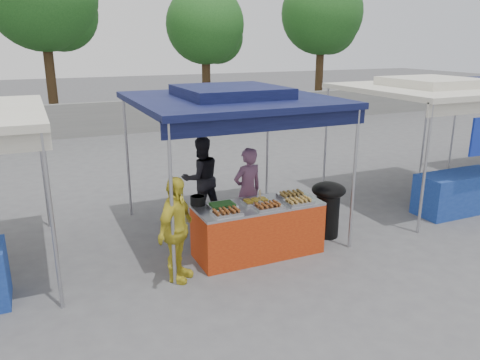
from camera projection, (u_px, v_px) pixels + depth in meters
name	position (u px, v px, depth m)	size (l,w,h in m)	color
ground_plane	(255.00, 251.00, 7.64)	(80.00, 80.00, 0.00)	#505052
back_wall	(124.00, 117.00, 17.08)	(40.00, 0.25, 1.20)	slate
main_canopy	(231.00, 99.00, 7.81)	(3.20, 3.20, 2.57)	#A7A6AD
neighbor_stall_right	(443.00, 128.00, 9.45)	(3.20, 3.20, 2.57)	#A7A6AD
tree_1	(46.00, 0.00, 17.01)	(4.00, 4.00, 6.88)	#392816
tree_2	(208.00, 28.00, 19.42)	(3.32, 3.22, 5.54)	#392816
tree_3	(324.00, 17.00, 21.28)	(3.70, 3.68, 6.32)	#392816
vendor_table	(258.00, 229.00, 7.43)	(2.00, 0.80, 0.85)	#AC300F
food_tray_fl	(227.00, 212.00, 6.85)	(0.42, 0.30, 0.07)	#B2B2B6
food_tray_fm	(268.00, 206.00, 7.10)	(0.42, 0.30, 0.07)	#B2B2B6
food_tray_fr	(299.00, 201.00, 7.32)	(0.42, 0.30, 0.07)	#B2B2B6
food_tray_bl	(222.00, 206.00, 7.12)	(0.42, 0.30, 0.07)	#B2B2B6
food_tray_bm	(256.00, 201.00, 7.33)	(0.42, 0.30, 0.07)	#B2B2B6
food_tray_br	(291.00, 195.00, 7.62)	(0.42, 0.30, 0.07)	#B2B2B6
cooking_pot	(198.00, 200.00, 7.26)	(0.24, 0.24, 0.14)	black
skewer_cup	(260.00, 204.00, 7.15)	(0.07, 0.07, 0.09)	#A7A6AD
wok_burner	(328.00, 204.00, 8.08)	(0.59, 0.59, 0.99)	black
crate_left	(220.00, 232.00, 7.98)	(0.53, 0.37, 0.32)	navy
crate_right	(248.00, 227.00, 8.23)	(0.49, 0.34, 0.29)	navy
crate_stacked	(248.00, 212.00, 8.15)	(0.48, 0.34, 0.29)	navy
vendor_woman	(248.00, 191.00, 8.19)	(0.56, 0.37, 1.55)	#7A4D6D
helper_man	(201.00, 178.00, 8.88)	(0.77, 0.60, 1.59)	black
customer_person	(176.00, 230.00, 6.52)	(0.90, 0.37, 1.53)	gold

